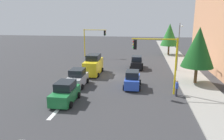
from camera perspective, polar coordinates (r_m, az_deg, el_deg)
name	(u,v)px	position (r m, az deg, el deg)	size (l,w,h in m)	color
ground_plane	(111,76)	(29.19, -0.22, -1.63)	(120.00, 120.00, 0.00)	#353538
sidewalk_kerb	(184,70)	(34.32, 18.69, 0.13)	(80.00, 4.00, 0.15)	gray
lane_arrow_near	(58,110)	(19.45, -14.30, -10.30)	(2.40, 1.10, 1.10)	silver
traffic_signal_far_right	(93,37)	(43.13, -5.00, 8.67)	(0.36, 4.59, 5.50)	yellow
traffic_signal_near_left	(158,55)	(22.19, 12.25, 3.99)	(0.36, 4.59, 5.85)	yellow
street_lamp_curbside	(179,42)	(32.02, 17.42, 7.06)	(2.15, 0.28, 7.00)	slate
tree_roadside_near	(198,47)	(26.80, 22.01, 5.64)	(3.72, 3.72, 6.78)	brown
tree_roadside_far	(169,35)	(46.26, 15.06, 9.06)	(3.58, 3.58, 6.52)	brown
delivery_van_yellow	(93,65)	(30.08, -4.99, 1.30)	(4.80, 2.22, 2.77)	yellow
car_blue	(132,80)	(24.46, 5.44, -2.62)	(3.74, 1.93, 1.98)	blue
car_green	(65,93)	(20.70, -12.38, -6.00)	(3.94, 2.12, 1.98)	#1E7238
car_black	(137,63)	(33.58, 6.58, 1.93)	(3.86, 2.00, 1.98)	black
car_silver	(77,78)	(25.28, -9.25, -2.19)	(3.82, 2.07, 1.98)	#B2B5BA
pedestrian_crossing	(177,88)	(22.63, 16.84, -4.52)	(0.40, 0.24, 1.70)	#262638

